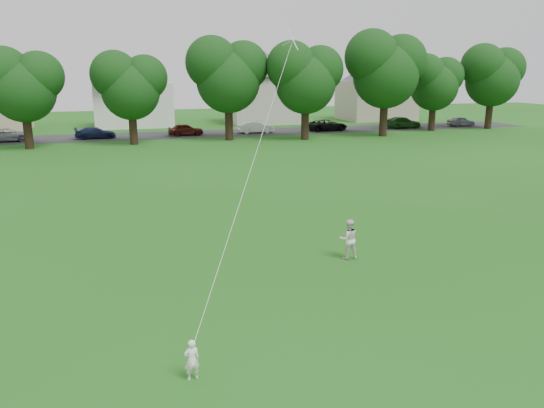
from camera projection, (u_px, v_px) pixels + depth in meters
name	position (u px, v px, depth m)	size (l,w,h in m)	color
ground	(220.00, 303.00, 15.27)	(160.00, 160.00, 0.00)	#1C5112
street	(139.00, 136.00, 54.26)	(90.00, 7.00, 0.01)	#2D2D30
toddler	(192.00, 360.00, 11.37)	(0.34, 0.23, 0.94)	white
older_boy	(348.00, 239.00, 18.72)	(0.70, 0.54, 1.43)	silver
kite	(260.00, 142.00, 17.19)	(3.68, 6.82, 15.84)	silver
tree_row	(171.00, 72.00, 47.76)	(82.39, 9.13, 10.76)	black
parked_cars	(196.00, 129.00, 54.77)	(70.46, 2.38, 1.28)	black
house_row	(121.00, 82.00, 61.92)	(77.60, 14.11, 10.61)	silver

